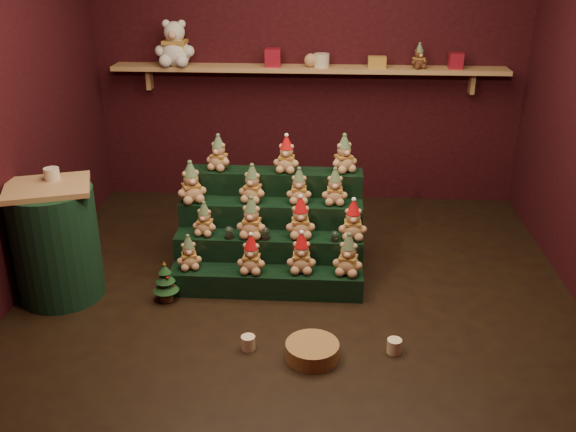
# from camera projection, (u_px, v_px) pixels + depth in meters

# --- Properties ---
(ground) EXTENTS (4.00, 4.00, 0.00)m
(ground) POSITION_uv_depth(u_px,v_px,m) (297.00, 297.00, 4.65)
(ground) COLOR black
(ground) RESTS_ON ground
(back_wall) EXTENTS (4.00, 0.10, 2.80)m
(back_wall) POSITION_uv_depth(u_px,v_px,m) (309.00, 54.00, 5.97)
(back_wall) COLOR black
(back_wall) RESTS_ON ground
(front_wall) EXTENTS (4.00, 0.10, 2.80)m
(front_wall) POSITION_uv_depth(u_px,v_px,m) (269.00, 251.00, 2.21)
(front_wall) COLOR black
(front_wall) RESTS_ON ground
(back_shelf) EXTENTS (3.60, 0.26, 0.24)m
(back_shelf) POSITION_uv_depth(u_px,v_px,m) (308.00, 69.00, 5.85)
(back_shelf) COLOR tan
(back_shelf) RESTS_ON ground
(riser_tier_front) EXTENTS (1.40, 0.22, 0.18)m
(riser_tier_front) POSITION_uv_depth(u_px,v_px,m) (266.00, 282.00, 4.67)
(riser_tier_front) COLOR black
(riser_tier_front) RESTS_ON ground
(riser_tier_midfront) EXTENTS (1.40, 0.22, 0.36)m
(riser_tier_midfront) POSITION_uv_depth(u_px,v_px,m) (269.00, 257.00, 4.84)
(riser_tier_midfront) COLOR black
(riser_tier_midfront) RESTS_ON ground
(riser_tier_midback) EXTENTS (1.40, 0.22, 0.54)m
(riser_tier_midback) POSITION_uv_depth(u_px,v_px,m) (271.00, 234.00, 5.00)
(riser_tier_midback) COLOR black
(riser_tier_midback) RESTS_ON ground
(riser_tier_back) EXTENTS (1.40, 0.22, 0.72)m
(riser_tier_back) POSITION_uv_depth(u_px,v_px,m) (274.00, 213.00, 5.17)
(riser_tier_back) COLOR black
(riser_tier_back) RESTS_ON ground
(teddy_0) EXTENTS (0.22, 0.21, 0.25)m
(teddy_0) POSITION_uv_depth(u_px,v_px,m) (189.00, 252.00, 4.64)
(teddy_0) COLOR tan
(teddy_0) RESTS_ON riser_tier_front
(teddy_1) EXTENTS (0.21, 0.20, 0.28)m
(teddy_1) POSITION_uv_depth(u_px,v_px,m) (251.00, 254.00, 4.58)
(teddy_1) COLOR tan
(teddy_1) RESTS_ON riser_tier_front
(teddy_2) EXTENTS (0.22, 0.19, 0.29)m
(teddy_2) POSITION_uv_depth(u_px,v_px,m) (301.00, 253.00, 4.58)
(teddy_2) COLOR tan
(teddy_2) RESTS_ON riser_tier_front
(teddy_3) EXTENTS (0.25, 0.23, 0.30)m
(teddy_3) POSITION_uv_depth(u_px,v_px,m) (348.00, 254.00, 4.55)
(teddy_3) COLOR tan
(teddy_3) RESTS_ON riser_tier_front
(teddy_4) EXTENTS (0.20, 0.19, 0.25)m
(teddy_4) POSITION_uv_depth(u_px,v_px,m) (205.00, 219.00, 4.75)
(teddy_4) COLOR tan
(teddy_4) RESTS_ON riser_tier_midfront
(teddy_5) EXTENTS (0.24, 0.22, 0.30)m
(teddy_5) POSITION_uv_depth(u_px,v_px,m) (252.00, 217.00, 4.70)
(teddy_5) COLOR tan
(teddy_5) RESTS_ON riser_tier_midfront
(teddy_6) EXTENTS (0.24, 0.22, 0.30)m
(teddy_6) POSITION_uv_depth(u_px,v_px,m) (300.00, 217.00, 4.70)
(teddy_6) COLOR tan
(teddy_6) RESTS_ON riser_tier_midfront
(teddy_7) EXTENTS (0.21, 0.19, 0.29)m
(teddy_7) POSITION_uv_depth(u_px,v_px,m) (353.00, 220.00, 4.67)
(teddy_7) COLOR tan
(teddy_7) RESTS_ON riser_tier_midfront
(teddy_8) EXTENTS (0.29, 0.28, 0.31)m
(teddy_8) POSITION_uv_depth(u_px,v_px,m) (191.00, 182.00, 4.85)
(teddy_8) COLOR tan
(teddy_8) RESTS_ON riser_tier_midback
(teddy_9) EXTENTS (0.24, 0.23, 0.29)m
(teddy_9) POSITION_uv_depth(u_px,v_px,m) (252.00, 183.00, 4.86)
(teddy_9) COLOR tan
(teddy_9) RESTS_ON riser_tier_midback
(teddy_10) EXTENTS (0.19, 0.17, 0.27)m
(teddy_10) POSITION_uv_depth(u_px,v_px,m) (299.00, 186.00, 4.85)
(teddy_10) COLOR tan
(teddy_10) RESTS_ON riser_tier_midback
(teddy_11) EXTENTS (0.20, 0.18, 0.27)m
(teddy_11) POSITION_uv_depth(u_px,v_px,m) (335.00, 186.00, 4.82)
(teddy_11) COLOR tan
(teddy_11) RESTS_ON riser_tier_midback
(teddy_12) EXTENTS (0.24, 0.23, 0.27)m
(teddy_12) POSITION_uv_depth(u_px,v_px,m) (219.00, 153.00, 5.00)
(teddy_12) COLOR tan
(teddy_12) RESTS_ON riser_tier_back
(teddy_13) EXTENTS (0.22, 0.20, 0.28)m
(teddy_13) POSITION_uv_depth(u_px,v_px,m) (286.00, 154.00, 4.95)
(teddy_13) COLOR tan
(teddy_13) RESTS_ON riser_tier_back
(teddy_14) EXTENTS (0.27, 0.26, 0.29)m
(teddy_14) POSITION_uv_depth(u_px,v_px,m) (344.00, 153.00, 4.95)
(teddy_14) COLOR tan
(teddy_14) RESTS_ON riser_tier_back
(snow_globe_a) EXTENTS (0.07, 0.07, 0.09)m
(snow_globe_a) POSITION_uv_depth(u_px,v_px,m) (229.00, 232.00, 4.71)
(snow_globe_a) COLOR black
(snow_globe_a) RESTS_ON riser_tier_midfront
(snow_globe_b) EXTENTS (0.07, 0.07, 0.10)m
(snow_globe_b) POSITION_uv_depth(u_px,v_px,m) (265.00, 233.00, 4.69)
(snow_globe_b) COLOR black
(snow_globe_b) RESTS_ON riser_tier_midfront
(snow_globe_c) EXTENTS (0.06, 0.06, 0.08)m
(snow_globe_c) POSITION_uv_depth(u_px,v_px,m) (335.00, 236.00, 4.67)
(snow_globe_c) COLOR black
(snow_globe_c) RESTS_ON riser_tier_midfront
(side_table) EXTENTS (0.68, 0.62, 0.86)m
(side_table) POSITION_uv_depth(u_px,v_px,m) (56.00, 242.00, 4.52)
(side_table) COLOR tan
(side_table) RESTS_ON ground
(table_ornament) EXTENTS (0.11, 0.11, 0.08)m
(table_ornament) POSITION_uv_depth(u_px,v_px,m) (52.00, 174.00, 4.42)
(table_ornament) COLOR beige
(table_ornament) RESTS_ON side_table
(mini_christmas_tree) EXTENTS (0.19, 0.19, 0.32)m
(mini_christmas_tree) POSITION_uv_depth(u_px,v_px,m) (166.00, 281.00, 4.55)
(mini_christmas_tree) COLOR #4A331A
(mini_christmas_tree) RESTS_ON ground
(mug_left) EXTENTS (0.09, 0.09, 0.09)m
(mug_left) POSITION_uv_depth(u_px,v_px,m) (248.00, 343.00, 4.05)
(mug_left) COLOR beige
(mug_left) RESTS_ON ground
(mug_right) EXTENTS (0.09, 0.09, 0.09)m
(mug_right) POSITION_uv_depth(u_px,v_px,m) (394.00, 346.00, 4.01)
(mug_right) COLOR beige
(mug_right) RESTS_ON ground
(wicker_basket) EXTENTS (0.36, 0.36, 0.10)m
(wicker_basket) POSITION_uv_depth(u_px,v_px,m) (312.00, 351.00, 3.96)
(wicker_basket) COLOR olive
(wicker_basket) RESTS_ON ground
(white_bear) EXTENTS (0.37, 0.33, 0.51)m
(white_bear) POSITION_uv_depth(u_px,v_px,m) (175.00, 37.00, 5.78)
(white_bear) COLOR silver
(white_bear) RESTS_ON back_shelf
(brown_bear) EXTENTS (0.19, 0.19, 0.22)m
(brown_bear) POSITION_uv_depth(u_px,v_px,m) (419.00, 56.00, 5.71)
(brown_bear) COLOR #4D2A19
(brown_bear) RESTS_ON back_shelf
(gift_tin_red_a) EXTENTS (0.14, 0.14, 0.16)m
(gift_tin_red_a) POSITION_uv_depth(u_px,v_px,m) (273.00, 58.00, 5.80)
(gift_tin_red_a) COLOR maroon
(gift_tin_red_a) RESTS_ON back_shelf
(gift_tin_cream) EXTENTS (0.14, 0.14, 0.12)m
(gift_tin_cream) POSITION_uv_depth(u_px,v_px,m) (322.00, 60.00, 5.78)
(gift_tin_cream) COLOR beige
(gift_tin_cream) RESTS_ON back_shelf
(gift_tin_red_b) EXTENTS (0.12, 0.12, 0.14)m
(gift_tin_red_b) POSITION_uv_depth(u_px,v_px,m) (456.00, 61.00, 5.71)
(gift_tin_red_b) COLOR maroon
(gift_tin_red_b) RESTS_ON back_shelf
(shelf_plush_ball) EXTENTS (0.12, 0.12, 0.12)m
(shelf_plush_ball) POSITION_uv_depth(u_px,v_px,m) (311.00, 60.00, 5.79)
(shelf_plush_ball) COLOR tan
(shelf_plush_ball) RESTS_ON back_shelf
(scarf_gift_box) EXTENTS (0.16, 0.10, 0.10)m
(scarf_gift_box) POSITION_uv_depth(u_px,v_px,m) (377.00, 62.00, 5.76)
(scarf_gift_box) COLOR orange
(scarf_gift_box) RESTS_ON back_shelf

